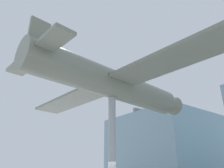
% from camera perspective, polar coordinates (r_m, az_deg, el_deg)
% --- Properties ---
extents(glass_pavilion_left, '(11.45, 12.82, 9.23)m').
position_cam_1_polar(glass_pavilion_left, '(30.13, 15.03, -16.97)').
color(glass_pavilion_left, '#7593A3').
rests_on(glass_pavilion_left, ground_plane).
extents(support_pylon_central, '(0.45, 0.45, 6.35)m').
position_cam_1_polar(support_pylon_central, '(13.17, 0.00, -16.73)').
color(support_pylon_central, '#999EA3').
rests_on(support_pylon_central, ground_plane).
extents(suspended_airplane, '(18.04, 13.66, 3.16)m').
position_cam_1_polar(suspended_airplane, '(14.36, 0.88, -0.26)').
color(suspended_airplane, slate).
rests_on(suspended_airplane, support_pylon_central).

